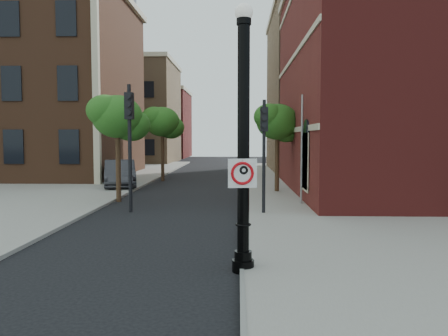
{
  "coord_description": "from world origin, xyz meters",
  "views": [
    {
      "loc": [
        1.97,
        -10.44,
        3.09
      ],
      "look_at": [
        1.55,
        2.0,
        2.22
      ],
      "focal_mm": 35.0,
      "sensor_mm": 36.0,
      "label": 1
    }
  ],
  "objects_px": {
    "no_parking_sign": "(243,173)",
    "traffic_signal_right": "(264,138)",
    "parked_car": "(120,174)",
    "traffic_signal_left": "(129,127)",
    "lamppost": "(243,150)"
  },
  "relations": [
    {
      "from": "lamppost",
      "to": "parked_car",
      "type": "xyz_separation_m",
      "value": [
        -7.47,
        16.83,
        -1.95
      ]
    },
    {
      "from": "no_parking_sign",
      "to": "parked_car",
      "type": "bearing_deg",
      "value": 105.67
    },
    {
      "from": "no_parking_sign",
      "to": "traffic_signal_right",
      "type": "relative_size",
      "value": 0.14
    },
    {
      "from": "lamppost",
      "to": "no_parking_sign",
      "type": "bearing_deg",
      "value": -97.29
    },
    {
      "from": "parked_car",
      "to": "traffic_signal_right",
      "type": "distance_m",
      "value": 12.9
    },
    {
      "from": "no_parking_sign",
      "to": "traffic_signal_left",
      "type": "xyz_separation_m",
      "value": [
        -4.56,
        8.05,
        1.24
      ]
    },
    {
      "from": "no_parking_sign",
      "to": "traffic_signal_left",
      "type": "distance_m",
      "value": 9.33
    },
    {
      "from": "lamppost",
      "to": "traffic_signal_left",
      "type": "distance_m",
      "value": 9.15
    },
    {
      "from": "traffic_signal_left",
      "to": "traffic_signal_right",
      "type": "bearing_deg",
      "value": -1.69
    },
    {
      "from": "traffic_signal_right",
      "to": "no_parking_sign",
      "type": "bearing_deg",
      "value": -99.59
    },
    {
      "from": "no_parking_sign",
      "to": "parked_car",
      "type": "relative_size",
      "value": 0.13
    },
    {
      "from": "parked_car",
      "to": "traffic_signal_right",
      "type": "relative_size",
      "value": 1.13
    },
    {
      "from": "no_parking_sign",
      "to": "traffic_signal_right",
      "type": "height_order",
      "value": "traffic_signal_right"
    },
    {
      "from": "no_parking_sign",
      "to": "traffic_signal_left",
      "type": "height_order",
      "value": "traffic_signal_left"
    },
    {
      "from": "traffic_signal_left",
      "to": "no_parking_sign",
      "type": "bearing_deg",
      "value": -55.6
    }
  ]
}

